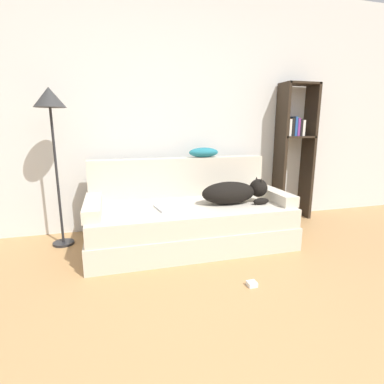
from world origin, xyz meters
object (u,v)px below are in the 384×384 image
floor_lamp (50,111)px  couch (189,224)px  laptop (173,207)px  dog (234,192)px  bookshelf (295,144)px  power_adapter (252,284)px  throw_pillow (204,152)px

floor_lamp → couch: bearing=-14.2°
laptop → dog: bearing=-9.0°
bookshelf → floor_lamp: bearing=-176.0°
dog → laptop: dog is taller
laptop → power_adapter: 1.04m
throw_pillow → power_adapter: throw_pillow is taller
couch → bookshelf: 1.75m
couch → floor_lamp: 1.69m
bookshelf → throw_pillow: bearing=-175.6°
couch → power_adapter: bearing=-76.1°
dog → laptop: bearing=-179.7°
floor_lamp → dog: bearing=-12.8°
dog → bookshelf: size_ratio=0.42×
couch → power_adapter: couch is taller
couch → laptop: size_ratio=5.65×
throw_pillow → floor_lamp: 1.58m
dog → throw_pillow: bearing=109.9°
couch → floor_lamp: floor_lamp is taller
laptop → bookshelf: bookshelf is taller
dog → bookshelf: bookshelf is taller
floor_lamp → power_adapter: bearing=-40.4°
dog → floor_lamp: bearing=167.2°
couch → dog: bearing=-8.9°
throw_pillow → bookshelf: size_ratio=0.20×
dog → laptop: 0.64m
dog → bookshelf: bearing=28.8°
throw_pillow → floor_lamp: (-1.52, -0.10, 0.42)m
throw_pillow → bookshelf: 1.22m
laptop → floor_lamp: floor_lamp is taller
dog → bookshelf: 1.27m
laptop → floor_lamp: size_ratio=0.23×
power_adapter → bookshelf: bearing=48.8°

